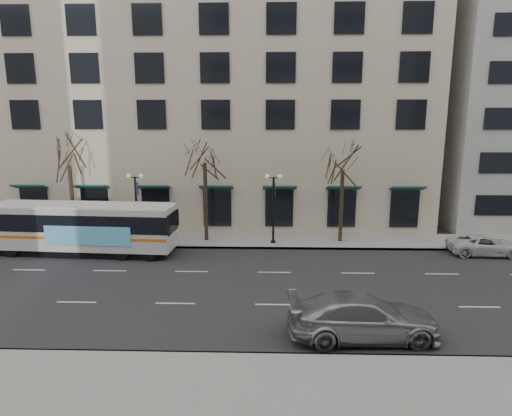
{
  "coord_description": "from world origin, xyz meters",
  "views": [
    {
      "loc": [
        4.6,
        -22.12,
        8.96
      ],
      "look_at": [
        3.92,
        2.07,
        4.0
      ],
      "focal_mm": 30.0,
      "sensor_mm": 36.0,
      "label": 1
    }
  ],
  "objects_px": {
    "silver_car": "(363,317)",
    "lamp_post_right": "(273,205)",
    "tree_far_mid": "(204,150)",
    "lamp_post_left": "(137,205)",
    "city_bus": "(83,227)",
    "tree_far_left": "(68,152)",
    "tree_far_right": "(343,157)",
    "white_pickup": "(485,245)"
  },
  "relations": [
    {
      "from": "tree_far_mid",
      "to": "lamp_post_left",
      "type": "distance_m",
      "value": 6.4
    },
    {
      "from": "lamp_post_left",
      "to": "silver_car",
      "type": "relative_size",
      "value": 0.83
    },
    {
      "from": "tree_far_left",
      "to": "tree_far_mid",
      "type": "height_order",
      "value": "tree_far_mid"
    },
    {
      "from": "tree_far_left",
      "to": "tree_far_right",
      "type": "height_order",
      "value": "tree_far_left"
    },
    {
      "from": "tree_far_right",
      "to": "silver_car",
      "type": "height_order",
      "value": "tree_far_right"
    },
    {
      "from": "tree_far_left",
      "to": "lamp_post_right",
      "type": "height_order",
      "value": "tree_far_left"
    },
    {
      "from": "tree_far_left",
      "to": "tree_far_mid",
      "type": "xyz_separation_m",
      "value": [
        10.0,
        0.0,
        0.21
      ]
    },
    {
      "from": "white_pickup",
      "to": "tree_far_left",
      "type": "bearing_deg",
      "value": 88.29
    },
    {
      "from": "tree_far_left",
      "to": "white_pickup",
      "type": "bearing_deg",
      "value": -5.06
    },
    {
      "from": "lamp_post_left",
      "to": "tree_far_right",
      "type": "bearing_deg",
      "value": 2.29
    },
    {
      "from": "tree_far_left",
      "to": "tree_far_right",
      "type": "xyz_separation_m",
      "value": [
        20.0,
        0.0,
        -0.28
      ]
    },
    {
      "from": "tree_far_left",
      "to": "lamp_post_left",
      "type": "bearing_deg",
      "value": -6.83
    },
    {
      "from": "lamp_post_left",
      "to": "lamp_post_right",
      "type": "relative_size",
      "value": 1.0
    },
    {
      "from": "tree_far_right",
      "to": "city_bus",
      "type": "distance_m",
      "value": 18.78
    },
    {
      "from": "white_pickup",
      "to": "lamp_post_left",
      "type": "bearing_deg",
      "value": 88.65
    },
    {
      "from": "lamp_post_left",
      "to": "city_bus",
      "type": "xyz_separation_m",
      "value": [
        -2.97,
        -2.47,
        -1.06
      ]
    },
    {
      "from": "lamp_post_left",
      "to": "white_pickup",
      "type": "relative_size",
      "value": 1.08
    },
    {
      "from": "tree_far_left",
      "to": "white_pickup",
      "type": "relative_size",
      "value": 1.73
    },
    {
      "from": "tree_far_right",
      "to": "lamp_post_right",
      "type": "relative_size",
      "value": 1.55
    },
    {
      "from": "tree_far_mid",
      "to": "white_pickup",
      "type": "bearing_deg",
      "value": -7.64
    },
    {
      "from": "lamp_post_right",
      "to": "silver_car",
      "type": "xyz_separation_m",
      "value": [
        3.6,
        -13.63,
        -2.03
      ]
    },
    {
      "from": "tree_far_right",
      "to": "lamp_post_right",
      "type": "distance_m",
      "value": 6.11
    },
    {
      "from": "tree_far_right",
      "to": "lamp_post_right",
      "type": "height_order",
      "value": "tree_far_right"
    },
    {
      "from": "lamp_post_right",
      "to": "silver_car",
      "type": "relative_size",
      "value": 0.83
    },
    {
      "from": "tree_far_left",
      "to": "city_bus",
      "type": "xyz_separation_m",
      "value": [
        2.03,
        -3.07,
        -4.82
      ]
    },
    {
      "from": "tree_far_left",
      "to": "silver_car",
      "type": "distance_m",
      "value": 24.13
    },
    {
      "from": "lamp_post_left",
      "to": "lamp_post_right",
      "type": "bearing_deg",
      "value": 0.0
    },
    {
      "from": "tree_far_mid",
      "to": "lamp_post_right",
      "type": "relative_size",
      "value": 1.64
    },
    {
      "from": "tree_far_left",
      "to": "white_pickup",
      "type": "xyz_separation_m",
      "value": [
        29.37,
        -2.6,
        -6.03
      ]
    },
    {
      "from": "tree_far_left",
      "to": "silver_car",
      "type": "xyz_separation_m",
      "value": [
        18.61,
        -14.23,
        -5.78
      ]
    },
    {
      "from": "lamp_post_right",
      "to": "lamp_post_left",
      "type": "bearing_deg",
      "value": 180.0
    },
    {
      "from": "white_pickup",
      "to": "lamp_post_right",
      "type": "bearing_deg",
      "value": 85.42
    },
    {
      "from": "lamp_post_left",
      "to": "city_bus",
      "type": "distance_m",
      "value": 4.01
    },
    {
      "from": "tree_far_left",
      "to": "tree_far_right",
      "type": "bearing_deg",
      "value": 0.0
    },
    {
      "from": "tree_far_right",
      "to": "lamp_post_right",
      "type": "xyz_separation_m",
      "value": [
        -4.99,
        -0.6,
        -3.48
      ]
    },
    {
      "from": "white_pickup",
      "to": "tree_far_mid",
      "type": "bearing_deg",
      "value": 85.7
    },
    {
      "from": "tree_far_right",
      "to": "white_pickup",
      "type": "xyz_separation_m",
      "value": [
        9.37,
        -2.6,
        -5.75
      ]
    },
    {
      "from": "tree_far_left",
      "to": "lamp_post_right",
      "type": "bearing_deg",
      "value": -2.29
    },
    {
      "from": "lamp_post_left",
      "to": "white_pickup",
      "type": "distance_m",
      "value": 24.55
    },
    {
      "from": "tree_far_mid",
      "to": "white_pickup",
      "type": "relative_size",
      "value": 1.77
    },
    {
      "from": "city_bus",
      "to": "silver_car",
      "type": "distance_m",
      "value": 20.01
    },
    {
      "from": "silver_car",
      "to": "lamp_post_right",
      "type": "bearing_deg",
      "value": 11.86
    }
  ]
}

